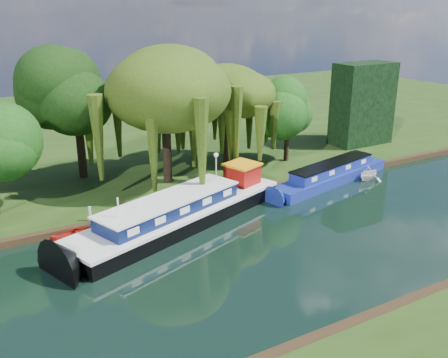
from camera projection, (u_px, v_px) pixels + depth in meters
ground at (292, 243)px, 30.44m from camera, size 120.00×120.00×0.00m
far_bank at (116, 127)px, 58.22m from camera, size 120.00×52.00×0.45m
dutch_barge at (182, 211)px, 32.94m from camera, size 16.89×9.00×3.50m
narrowboat at (331, 175)px, 40.62m from camera, size 12.82×4.85×1.85m
red_dinghy at (81, 238)px, 31.09m from camera, size 3.60×2.61×0.73m
white_cruiser at (368, 179)px, 41.48m from camera, size 3.04×2.80×1.33m
willow_left at (165, 90)px, 37.34m from camera, size 8.36×8.36×10.02m
willow_right at (227, 101)px, 41.74m from camera, size 6.36×6.36×7.74m
tree_far_mid at (76, 96)px, 38.61m from camera, size 5.88×5.88×9.62m
tree_far_right at (288, 111)px, 43.57m from camera, size 3.96×3.96×6.48m
conifer_hedge at (363, 104)px, 49.30m from camera, size 6.00×3.00×8.00m
lamppost at (216, 160)px, 38.47m from camera, size 0.36×0.36×2.56m
mooring_posts at (218, 188)px, 36.77m from camera, size 19.16×0.16×1.00m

